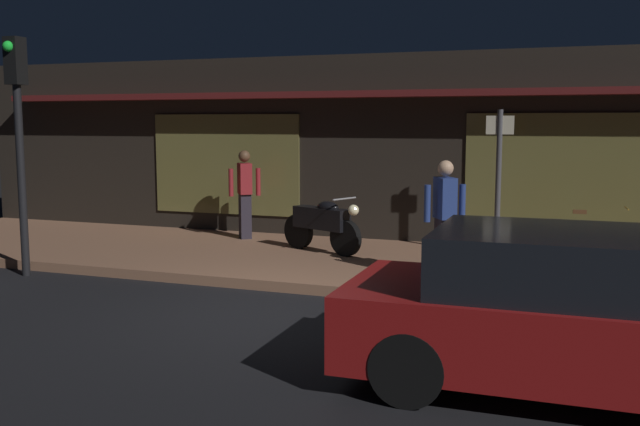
{
  "coord_description": "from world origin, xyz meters",
  "views": [
    {
      "loc": [
        3.6,
        -8.01,
        2.36
      ],
      "look_at": [
        -0.22,
        2.4,
        0.95
      ],
      "focal_mm": 40.58,
      "sensor_mm": 36.0,
      "label": 1
    }
  ],
  "objects": [
    {
      "name": "person_photographer",
      "position": [
        -2.42,
        4.25,
        1.03
      ],
      "size": [
        0.54,
        0.44,
        1.67
      ],
      "color": "#28232D",
      "rests_on": "sidewalk_slab"
    },
    {
      "name": "person_bystander",
      "position": [
        1.77,
        2.05,
        1.03
      ],
      "size": [
        0.57,
        0.44,
        1.67
      ],
      "color": "#28232D",
      "rests_on": "sidewalk_slab"
    },
    {
      "name": "motorcycle",
      "position": [
        -0.53,
        3.36,
        0.65
      ],
      "size": [
        1.61,
        0.86,
        0.97
      ],
      "color": "black",
      "rests_on": "sidewalk_slab"
    },
    {
      "name": "storefront_building",
      "position": [
        0.0,
        6.39,
        1.8
      ],
      "size": [
        18.0,
        3.3,
        3.6
      ],
      "color": "black",
      "rests_on": "ground_plane"
    },
    {
      "name": "traffic_light_pole",
      "position": [
        -4.41,
        0.68,
        2.48
      ],
      "size": [
        0.24,
        0.33,
        3.6
      ],
      "color": "black",
      "rests_on": "ground_plane"
    },
    {
      "name": "sign_post",
      "position": [
        2.28,
        4.02,
        1.51
      ],
      "size": [
        0.44,
        0.09,
        2.4
      ],
      "color": "#47474C",
      "rests_on": "sidewalk_slab"
    },
    {
      "name": "bicycle_parked",
      "position": [
        3.8,
        3.79,
        0.51
      ],
      "size": [
        1.66,
        0.42,
        0.91
      ],
      "color": "black",
      "rests_on": "sidewalk_slab"
    },
    {
      "name": "ground_plane",
      "position": [
        0.0,
        0.0,
        0.0
      ],
      "size": [
        60.0,
        60.0,
        0.0
      ],
      "primitive_type": "plane",
      "color": "black"
    },
    {
      "name": "parked_car_far",
      "position": [
        3.58,
        -1.52,
        0.7
      ],
      "size": [
        4.12,
        1.82,
        1.42
      ],
      "color": "black",
      "rests_on": "ground_plane"
    },
    {
      "name": "sidewalk_slab",
      "position": [
        0.0,
        3.0,
        0.07
      ],
      "size": [
        18.0,
        4.0,
        0.15
      ],
      "primitive_type": "cube",
      "color": "#8C6047",
      "rests_on": "ground_plane"
    },
    {
      "name": "trash_bin",
      "position": [
        3.26,
        1.7,
        0.62
      ],
      "size": [
        0.48,
        0.48,
        0.93
      ],
      "color": "#2D4C33",
      "rests_on": "sidewalk_slab"
    }
  ]
}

